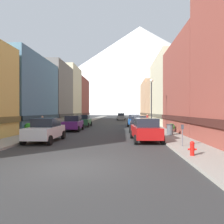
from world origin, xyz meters
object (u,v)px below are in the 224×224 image
Objects in this scene: parking_meter_near at (182,132)px; car_driving_0 at (121,117)px; trash_bin_right at (170,129)px; potted_plant_0 at (28,128)px; streetlamp_right at (151,97)px; potted_plant_1 at (171,127)px; fire_hydrant_near at (192,148)px; car_right_0 at (145,130)px; car_left_1 at (73,123)px; car_right_1 at (138,124)px; car_right_2 at (134,120)px; pedestrian_0 at (147,119)px; car_left_2 at (84,121)px; pedestrian_1 at (42,125)px; potted_plant_2 at (51,124)px; car_left_0 at (46,130)px.

car_driving_0 is at bearing 95.89° from parking_meter_near.
potted_plant_0 reaches higher than trash_bin_right.
potted_plant_0 is at bearing -158.97° from streetlamp_right.
potted_plant_1 is (14.00, 1.98, -0.05)m from potted_plant_0.
car_driving_0 reaches higher than fire_hydrant_near.
car_right_0 is 1.02× the size of car_driving_0.
parking_meter_near is (9.55, -11.14, 0.11)m from car_left_1.
streetlamp_right is at bearing 20.23° from car_right_1.
car_right_2 is 21.89m from fire_hydrant_near.
car_right_2 is at bearing -123.50° from pedestrian_0.
car_right_0 is (7.61, -8.15, 0.00)m from car_left_1.
trash_bin_right is at bearing -1.31° from potted_plant_0.
potted_plant_0 is at bearing 153.40° from parking_meter_near.
trash_bin_right is (2.55, -12.99, -0.26)m from car_right_2.
car_left_2 is 10.39m from car_right_1.
fire_hydrant_near is 8.89m from trash_bin_right.
pedestrian_0 is at bearing 49.72° from pedestrian_1.
trash_bin_right is at bearing -26.49° from car_left_1.
streetlamp_right is at bearing -94.42° from pedestrian_0.
pedestrian_0 reaches higher than car_left_2.
car_left_1 is 1.02× the size of car_driving_0.
potted_plant_2 is (-8.60, -27.43, -0.21)m from car_driving_0.
car_left_0 is at bearing -160.25° from trash_bin_right.
potted_plant_2 is at bearing 90.00° from potted_plant_0.
car_right_0 is (7.60, 0.55, 0.00)m from car_left_0.
car_right_2 is 13.24m from trash_bin_right.
car_left_1 is 4.57× the size of trash_bin_right.
trash_bin_right is (0.60, 6.08, -0.37)m from parking_meter_near.
trash_bin_right is (2.55, 3.09, -0.26)m from car_right_0.
car_left_2 is at bearing 89.99° from car_left_0.
potted_plant_0 reaches higher than potted_plant_1.
pedestrian_1 is at bearing 146.25° from parking_meter_near.
car_right_1 is 8.50m from car_right_2.
car_left_2 reaches higher than fire_hydrant_near.
pedestrian_1 is at bearing -128.10° from car_left_1.
potted_plant_1 is at bearing 74.10° from trash_bin_right.
pedestrian_1 is (-13.25, -0.34, 0.26)m from potted_plant_1.
car_right_1 is 10.74m from parking_meter_near.
car_right_2 is 2.66× the size of pedestrian_1.
trash_bin_right is 1.08× the size of potted_plant_1.
fire_hydrant_near is at bearing -85.67° from car_right_2.
car_left_1 is 11.35m from trash_bin_right.
potted_plant_2 is (-12.75, 12.79, -0.32)m from parking_meter_near.
car_right_2 is 14.93m from pedestrian_1.
car_right_1 is 12.45m from pedestrian_0.
pedestrian_0 is (13.25, 9.98, 0.22)m from potted_plant_2.
potted_plant_1 is at bearing -87.02° from pedestrian_0.
potted_plant_2 is (-12.45, 15.55, 0.16)m from fire_hydrant_near.
car_left_1 is 29.57m from car_driving_0.
car_left_1 reaches higher than potted_plant_2.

